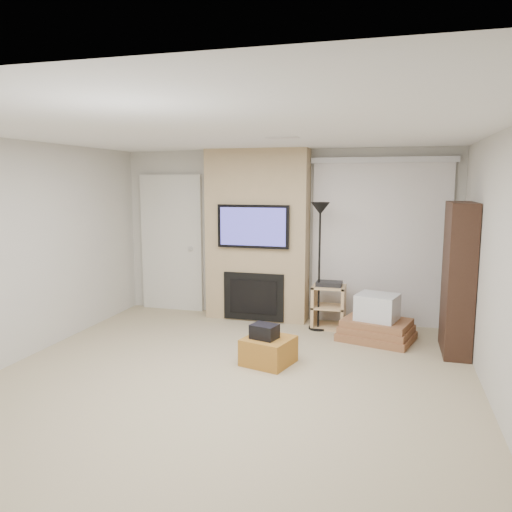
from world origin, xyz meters
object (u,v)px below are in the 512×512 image
(floor_lamp, at_px, (320,230))
(box_stack, at_px, (377,323))
(ottoman, at_px, (268,351))
(bookshelf, at_px, (458,279))
(av_stand, at_px, (329,304))

(floor_lamp, distance_m, box_stack, 1.43)
(floor_lamp, bearing_deg, box_stack, -19.55)
(ottoman, bearing_deg, floor_lamp, 76.85)
(ottoman, bearing_deg, bookshelf, 25.32)
(floor_lamp, height_order, box_stack, floor_lamp)
(box_stack, relative_size, bookshelf, 0.58)
(ottoman, relative_size, floor_lamp, 0.28)
(av_stand, relative_size, box_stack, 0.63)
(floor_lamp, distance_m, bookshelf, 1.86)
(box_stack, xyz_separation_m, bookshelf, (0.92, -0.22, 0.67))
(av_stand, bearing_deg, floor_lamp, -141.24)
(av_stand, distance_m, box_stack, 0.78)
(ottoman, distance_m, floor_lamp, 1.96)
(ottoman, relative_size, av_stand, 0.76)
(floor_lamp, xyz_separation_m, bookshelf, (1.72, -0.50, -0.49))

